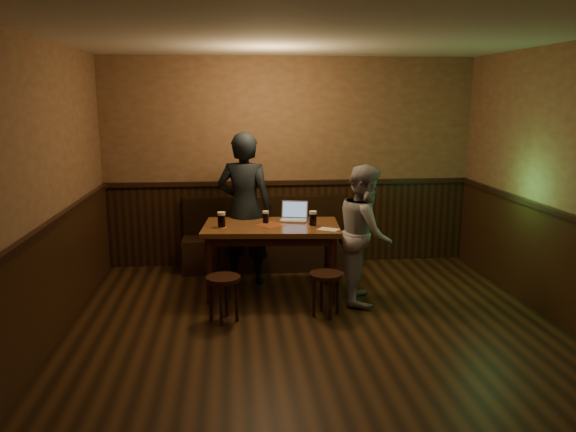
# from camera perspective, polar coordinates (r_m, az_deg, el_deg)

# --- Properties ---
(room) EXTENTS (5.04, 6.04, 2.84)m
(room) POSITION_cam_1_polar(r_m,az_deg,el_deg) (4.96, 3.56, -0.44)
(room) COLOR black
(room) RESTS_ON ground
(bench) EXTENTS (2.20, 0.50, 0.95)m
(bench) POSITION_cam_1_polar(r_m,az_deg,el_deg) (7.58, -2.25, -2.99)
(bench) COLOR black
(bench) RESTS_ON ground
(pub_table) EXTENTS (1.62, 1.02, 0.83)m
(pub_table) POSITION_cam_1_polar(r_m,az_deg,el_deg) (6.48, -1.71, -1.85)
(pub_table) COLOR brown
(pub_table) RESTS_ON ground
(stool_left) EXTENTS (0.41, 0.41, 0.48)m
(stool_left) POSITION_cam_1_polar(r_m,az_deg,el_deg) (5.80, -6.58, -7.04)
(stool_left) COLOR black
(stool_left) RESTS_ON ground
(stool_right) EXTENTS (0.41, 0.41, 0.47)m
(stool_right) POSITION_cam_1_polar(r_m,az_deg,el_deg) (5.92, 3.88, -6.67)
(stool_right) COLOR black
(stool_right) RESTS_ON ground
(pint_left) EXTENTS (0.12, 0.12, 0.18)m
(pint_left) POSITION_cam_1_polar(r_m,az_deg,el_deg) (6.35, -6.78, -0.38)
(pint_left) COLOR #9B3013
(pint_left) RESTS_ON pub_table
(pint_mid) EXTENTS (0.10, 0.10, 0.15)m
(pint_mid) POSITION_cam_1_polar(r_m,az_deg,el_deg) (6.52, -2.29, -0.11)
(pint_mid) COLOR #9B3013
(pint_mid) RESTS_ON pub_table
(pint_right) EXTENTS (0.11, 0.11, 0.18)m
(pint_right) POSITION_cam_1_polar(r_m,az_deg,el_deg) (6.38, 2.55, -0.25)
(pint_right) COLOR #9B3013
(pint_right) RESTS_ON pub_table
(laptop) EXTENTS (0.37, 0.32, 0.22)m
(laptop) POSITION_cam_1_polar(r_m,az_deg,el_deg) (6.69, 0.61, 0.06)
(laptop) COLOR silver
(laptop) RESTS_ON pub_table
(menu) EXTENTS (0.27, 0.25, 0.00)m
(menu) POSITION_cam_1_polar(r_m,az_deg,el_deg) (6.24, 4.15, -1.36)
(menu) COLOR silver
(menu) RESTS_ON pub_table
(person_suit) EXTENTS (0.78, 0.62, 1.87)m
(person_suit) POSITION_cam_1_polar(r_m,az_deg,el_deg) (6.86, -4.41, 0.77)
(person_suit) COLOR black
(person_suit) RESTS_ON ground
(person_grey) EXTENTS (0.71, 0.85, 1.55)m
(person_grey) POSITION_cam_1_polar(r_m,az_deg,el_deg) (6.32, 7.83, -1.79)
(person_grey) COLOR #98989D
(person_grey) RESTS_ON ground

